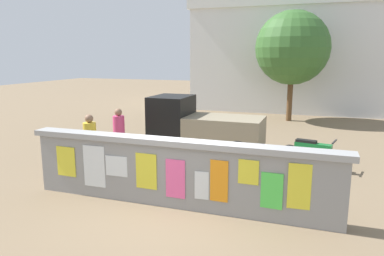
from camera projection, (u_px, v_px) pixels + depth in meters
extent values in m
plane|color=#7A664C|center=(247.00, 132.00, 15.13)|extent=(60.00, 60.00, 0.00)
cube|color=gray|center=(176.00, 176.00, 7.59)|extent=(6.67, 0.30, 1.33)
cube|color=#959595|center=(176.00, 142.00, 7.45)|extent=(6.87, 0.42, 0.12)
cube|color=yellow|center=(66.00, 161.00, 8.28)|extent=(0.50, 0.02, 0.69)
cube|color=silver|center=(94.00, 166.00, 8.04)|extent=(0.54, 0.02, 0.94)
cube|color=silver|center=(116.00, 166.00, 7.85)|extent=(0.52, 0.03, 0.45)
cube|color=yellow|center=(146.00, 171.00, 7.63)|extent=(0.48, 0.02, 0.77)
cube|color=#F9599E|center=(175.00, 179.00, 7.43)|extent=(0.42, 0.02, 0.82)
cube|color=silver|center=(202.00, 185.00, 7.26)|extent=(0.29, 0.03, 0.58)
cube|color=orange|center=(219.00, 181.00, 7.12)|extent=(0.36, 0.02, 0.85)
cube|color=yellow|center=(248.00, 172.00, 6.89)|extent=(0.40, 0.02, 0.48)
cube|color=#4CD84C|center=(272.00, 191.00, 6.81)|extent=(0.41, 0.03, 0.70)
cube|color=yellow|center=(299.00, 187.00, 6.62)|extent=(0.42, 0.03, 0.87)
cylinder|color=black|center=(161.00, 145.00, 11.57)|extent=(0.70, 0.20, 0.70)
cylinder|color=black|center=(177.00, 136.00, 12.78)|extent=(0.70, 0.20, 0.70)
cylinder|color=black|center=(238.00, 152.00, 10.75)|extent=(0.70, 0.20, 0.70)
cylinder|color=black|center=(247.00, 142.00, 11.95)|extent=(0.70, 0.20, 0.70)
cube|color=black|center=(172.00, 119.00, 12.00)|extent=(1.21, 1.51, 1.50)
cube|color=gray|center=(224.00, 131.00, 11.46)|extent=(2.41, 1.52, 0.90)
cylinder|color=black|center=(337.00, 162.00, 9.89)|extent=(0.61, 0.23, 0.60)
cylinder|color=black|center=(290.00, 155.00, 10.56)|extent=(0.61, 0.25, 0.60)
cube|color=#197233|center=(313.00, 149.00, 10.17)|extent=(1.03, 0.45, 0.32)
cube|color=black|center=(306.00, 142.00, 10.24)|extent=(0.59, 0.34, 0.10)
cube|color=#262626|center=(334.00, 142.00, 9.83)|extent=(0.16, 0.56, 0.03)
cylinder|color=black|center=(288.00, 175.00, 8.71)|extent=(0.66, 0.10, 0.66)
cylinder|color=black|center=(244.00, 172.00, 8.96)|extent=(0.66, 0.10, 0.66)
cube|color=gold|center=(266.00, 166.00, 8.80)|extent=(0.95, 0.13, 0.06)
cylinder|color=gold|center=(260.00, 157.00, 8.80)|extent=(0.03, 0.03, 0.40)
cube|color=black|center=(260.00, 149.00, 8.76)|extent=(0.21, 0.10, 0.05)
cube|color=black|center=(287.00, 153.00, 8.62)|extent=(0.08, 0.44, 0.03)
cylinder|color=purple|center=(94.00, 160.00, 9.75)|extent=(0.12, 0.12, 0.80)
cylinder|color=purple|center=(89.00, 159.00, 9.85)|extent=(0.12, 0.12, 0.80)
cylinder|color=yellow|center=(90.00, 134.00, 9.66)|extent=(0.41, 0.41, 0.60)
sphere|color=#8C664C|center=(89.00, 119.00, 9.58)|extent=(0.22, 0.22, 0.22)
cylinder|color=#3F994C|center=(122.00, 149.00, 10.84)|extent=(0.12, 0.12, 0.80)
cylinder|color=#3F994C|center=(117.00, 148.00, 10.92)|extent=(0.12, 0.12, 0.80)
cylinder|color=#D83F72|center=(119.00, 126.00, 10.74)|extent=(0.37, 0.37, 0.60)
sphere|color=#8C664C|center=(118.00, 112.00, 10.66)|extent=(0.22, 0.22, 0.22)
cylinder|color=brown|center=(290.00, 97.00, 17.70)|extent=(0.26, 0.26, 2.29)
sphere|color=#346229|center=(292.00, 48.00, 17.24)|extent=(3.51, 3.51, 3.51)
cube|color=silver|center=(287.00, 60.00, 22.25)|extent=(10.45, 6.24, 5.73)
cube|color=silver|center=(290.00, 7.00, 21.64)|extent=(10.75, 6.54, 0.50)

